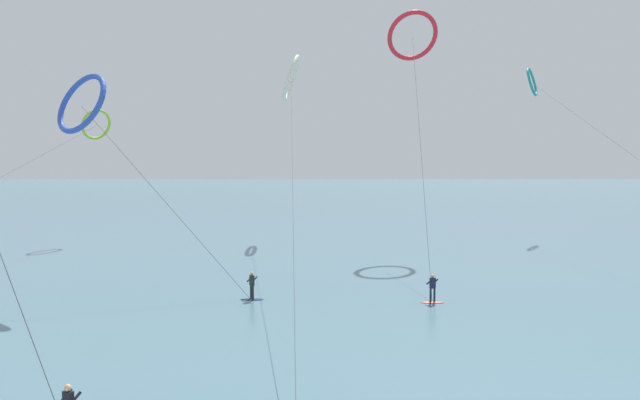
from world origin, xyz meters
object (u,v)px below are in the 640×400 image
(surfer_navy, at_px, (252,288))
(kite_teal, at_px, (533,82))
(kite_ivory, at_px, (291,78))
(kite_cobalt, at_px, (82,104))
(kite_lime, at_px, (95,125))
(surfer_coral, at_px, (433,290))
(kite_crimson, at_px, (413,36))

(surfer_navy, height_order, kite_teal, kite_teal)
(kite_ivory, distance_m, kite_cobalt, 29.34)
(surfer_navy, distance_m, kite_lime, 32.65)
(surfer_coral, distance_m, kite_ivory, 34.83)
(surfer_navy, relative_size, kite_crimson, 0.07)
(surfer_navy, xyz_separation_m, kite_ivory, (1.32, 28.69, 15.98))
(kite_teal, height_order, kite_lime, kite_teal)
(surfer_navy, height_order, kite_cobalt, kite_cobalt)
(surfer_coral, xyz_separation_m, kite_ivory, (-9.34, 29.51, 15.98))
(surfer_coral, xyz_separation_m, kite_cobalt, (-21.41, 3.21, 11.10))
(surfer_coral, height_order, surfer_navy, same)
(surfer_navy, bearing_deg, kite_cobalt, 46.60)
(kite_ivory, distance_m, kite_teal, 26.01)
(kite_lime, bearing_deg, kite_teal, 136.00)
(kite_teal, xyz_separation_m, kite_lime, (-45.36, -4.81, -4.81))
(surfer_coral, bearing_deg, kite_teal, 35.99)
(surfer_navy, bearing_deg, kite_teal, -73.44)
(kite_crimson, bearing_deg, kite_lime, -19.50)
(kite_ivory, bearing_deg, kite_crimson, 56.96)
(surfer_navy, xyz_separation_m, kite_crimson, (12.80, 20.58, 18.81))
(kite_ivory, bearing_deg, kite_cobalt, -22.45)
(surfer_navy, relative_size, kite_ivory, 0.03)
(surfer_coral, bearing_deg, kite_lime, 112.67)
(kite_ivory, relative_size, kite_cobalt, 3.79)
(surfer_coral, relative_size, kite_lime, 0.04)
(surfer_navy, distance_m, kite_crimson, 30.68)
(kite_crimson, height_order, kite_teal, kite_crimson)
(kite_teal, bearing_deg, kite_ivory, 121.95)
(kite_crimson, bearing_deg, kite_teal, -159.17)
(kite_crimson, relative_size, kite_teal, 0.48)
(surfer_navy, bearing_deg, kite_crimson, -62.77)
(kite_crimson, distance_m, kite_lime, 32.15)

